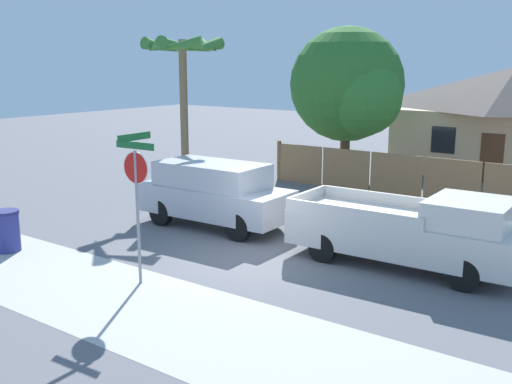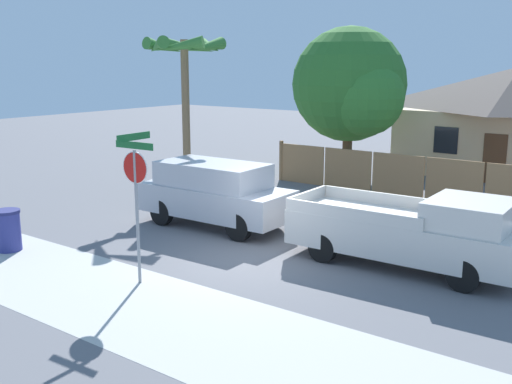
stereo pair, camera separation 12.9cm
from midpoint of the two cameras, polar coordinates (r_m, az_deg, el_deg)
name	(u,v)px [view 2 (the right image)]	position (r m, az deg, el deg)	size (l,w,h in m)	color
ground_plane	(250,260)	(14.82, -0.30, -6.52)	(80.00, 80.00, 0.00)	slate
sidewalk_strip	(141,307)	(12.31, -10.57, -10.73)	(36.00, 3.20, 0.01)	#B2B2AD
wooden_fence	(454,182)	(21.58, 18.48, 0.94)	(14.39, 0.12, 1.64)	#997047
oak_tree	(353,87)	(24.79, 9.34, 9.82)	(4.88, 4.65, 6.22)	brown
palm_tree	(185,60)	(21.79, -6.65, 12.39)	(2.78, 2.99, 5.65)	brown
red_suv	(215,192)	(17.62, -3.70, -0.03)	(4.66, 1.97, 1.90)	#B7B7BC
orange_pickup	(414,231)	(14.60, 15.02, -3.64)	(5.50, 2.17, 1.79)	silver
stop_sign	(136,182)	(13.00, -11.11, 0.95)	(1.06, 0.96, 3.31)	gray
trash_bin	(8,230)	(16.67, -22.35, -3.38)	(0.67, 0.67, 1.07)	navy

